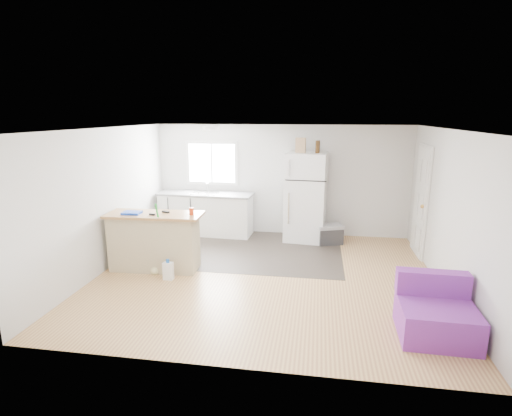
{
  "coord_description": "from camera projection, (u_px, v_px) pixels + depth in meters",
  "views": [
    {
      "loc": [
        0.81,
        -6.13,
        2.62
      ],
      "look_at": [
        -0.27,
        0.7,
        0.99
      ],
      "focal_mm": 28.0,
      "sensor_mm": 36.0,
      "label": 1
    }
  ],
  "objects": [
    {
      "name": "tool_a",
      "position": [
        166.0,
        212.0,
        6.75
      ],
      "size": [
        0.15,
        0.1,
        0.03
      ],
      "primitive_type": "cube",
      "rotation": [
        0.0,
        0.0,
        -0.42
      ],
      "color": "black",
      "rests_on": "peninsula"
    },
    {
      "name": "vinyl_zone",
      "position": [
        238.0,
        249.0,
        7.93
      ],
      "size": [
        4.05,
        2.5,
        0.0
      ],
      "primitive_type": "cube",
      "color": "#2F2923",
      "rests_on": "floor"
    },
    {
      "name": "cooler",
      "position": [
        329.0,
        234.0,
        8.23
      ],
      "size": [
        0.62,
        0.52,
        0.4
      ],
      "rotation": [
        0.0,
        0.0,
        0.35
      ],
      "color": "#2A2B2D",
      "rests_on": "floor"
    },
    {
      "name": "bottle_right",
      "position": [
        318.0,
        146.0,
        8.08
      ],
      "size": [
        0.09,
        0.09,
        0.25
      ],
      "primitive_type": "cylinder",
      "rotation": [
        0.0,
        0.0,
        -0.38
      ],
      "color": "#3D230B",
      "rests_on": "refrigerator"
    },
    {
      "name": "bottle_left",
      "position": [
        317.0,
        147.0,
        7.96
      ],
      "size": [
        0.08,
        0.08,
        0.25
      ],
      "primitive_type": "cylinder",
      "rotation": [
        0.0,
        0.0,
        0.11
      ],
      "color": "#3D230B",
      "rests_on": "refrigerator"
    },
    {
      "name": "ceiling_fixture",
      "position": [
        211.0,
        128.0,
        7.41
      ],
      "size": [
        0.3,
        0.3,
        0.07
      ],
      "primitive_type": "cylinder",
      "color": "white",
      "rests_on": "ceiling"
    },
    {
      "name": "peninsula",
      "position": [
        155.0,
        241.0,
        6.82
      ],
      "size": [
        1.63,
        0.68,
        0.99
      ],
      "rotation": [
        0.0,
        0.0,
        0.04
      ],
      "color": "#C8BB90",
      "rests_on": "floor"
    },
    {
      "name": "mop",
      "position": [
        157.0,
        261.0,
        6.66
      ],
      "size": [
        0.22,
        0.35,
        1.23
      ],
      "rotation": [
        0.0,
        0.0,
        -0.14
      ],
      "color": "green",
      "rests_on": "floor"
    },
    {
      "name": "kitchen_cabinets",
      "position": [
        206.0,
        213.0,
        8.85
      ],
      "size": [
        2.11,
        0.75,
        1.21
      ],
      "rotation": [
        0.0,
        0.0,
        -0.05
      ],
      "color": "white",
      "rests_on": "floor"
    },
    {
      "name": "refrigerator",
      "position": [
        306.0,
        197.0,
        8.34
      ],
      "size": [
        0.89,
        0.85,
        1.85
      ],
      "rotation": [
        0.0,
        0.0,
        -0.1
      ],
      "color": "white",
      "rests_on": "floor"
    },
    {
      "name": "blue_tray",
      "position": [
        132.0,
        213.0,
        6.68
      ],
      "size": [
        0.31,
        0.23,
        0.04
      ],
      "primitive_type": "cube",
      "rotation": [
        0.0,
        0.0,
        0.04
      ],
      "color": "#143CBC",
      "rests_on": "peninsula"
    },
    {
      "name": "red_cup",
      "position": [
        192.0,
        211.0,
        6.6
      ],
      "size": [
        0.09,
        0.09,
        0.12
      ],
      "primitive_type": "cylinder",
      "rotation": [
        0.0,
        0.0,
        -0.13
      ],
      "color": "red",
      "rests_on": "peninsula"
    },
    {
      "name": "tool_b",
      "position": [
        152.0,
        214.0,
        6.59
      ],
      "size": [
        0.11,
        0.06,
        0.03
      ],
      "primitive_type": "cube",
      "rotation": [
        0.0,
        0.0,
        -0.26
      ],
      "color": "black",
      "rests_on": "peninsula"
    },
    {
      "name": "room",
      "position": [
        266.0,
        206.0,
        6.35
      ],
      "size": [
        5.51,
        5.01,
        2.41
      ],
      "color": "#A56E45",
      "rests_on": "ground"
    },
    {
      "name": "window",
      "position": [
        212.0,
        163.0,
        8.89
      ],
      "size": [
        1.18,
        0.06,
        0.98
      ],
      "color": "white",
      "rests_on": "back_wall"
    },
    {
      "name": "cleaner_jug",
      "position": [
        168.0,
        271.0,
        6.45
      ],
      "size": [
        0.16,
        0.11,
        0.34
      ],
      "rotation": [
        0.0,
        0.0,
        0.0
      ],
      "color": "white",
      "rests_on": "floor"
    },
    {
      "name": "interior_door",
      "position": [
        421.0,
        202.0,
        7.46
      ],
      "size": [
        0.11,
        0.92,
        2.1
      ],
      "color": "white",
      "rests_on": "right_wall"
    },
    {
      "name": "cardboard_box",
      "position": [
        301.0,
        145.0,
        8.07
      ],
      "size": [
        0.21,
        0.13,
        0.3
      ],
      "primitive_type": "cube",
      "rotation": [
        0.0,
        0.0,
        -0.15
      ],
      "color": "tan",
      "rests_on": "refrigerator"
    },
    {
      "name": "purple_seat",
      "position": [
        436.0,
        315.0,
        4.81
      ],
      "size": [
        0.89,
        0.84,
        0.71
      ],
      "rotation": [
        0.0,
        0.0,
        -0.03
      ],
      "color": "purple",
      "rests_on": "floor"
    }
  ]
}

